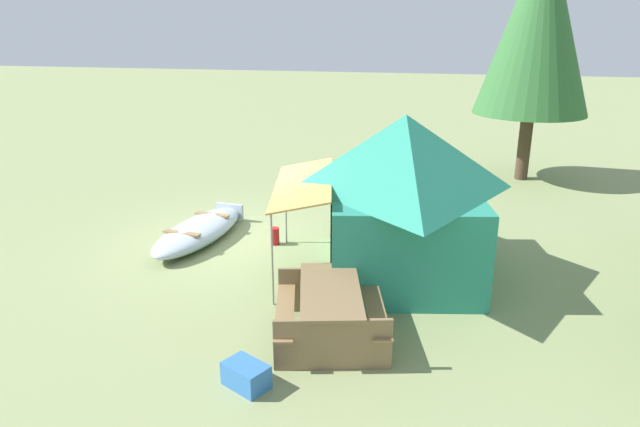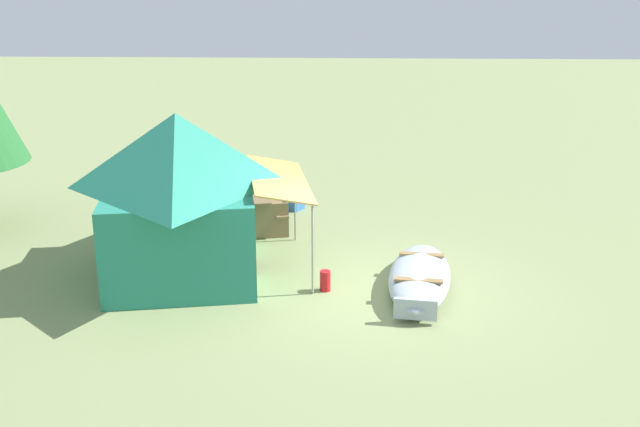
{
  "view_description": "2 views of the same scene",
  "coord_description": "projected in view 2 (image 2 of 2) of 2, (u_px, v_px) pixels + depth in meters",
  "views": [
    {
      "loc": [
        10.46,
        3.71,
        4.38
      ],
      "look_at": [
        -0.07,
        1.5,
        0.73
      ],
      "focal_mm": 32.31,
      "sensor_mm": 36.0,
      "label": 1
    },
    {
      "loc": [
        -11.61,
        0.11,
        4.98
      ],
      "look_at": [
        0.87,
        0.69,
        1.07
      ],
      "focal_mm": 41.63,
      "sensor_mm": 36.0,
      "label": 2
    }
  ],
  "objects": [
    {
      "name": "canvas_cabin_tent",
      "position": [
        180.0,
        191.0,
        12.94
      ],
      "size": [
        3.93,
        4.11,
        2.86
      ],
      "color": "#26836C",
      "rests_on": "ground_plane"
    },
    {
      "name": "beached_rowboat",
      "position": [
        420.0,
        276.0,
        12.52
      ],
      "size": [
        3.1,
        1.41,
        0.43
      ],
      "color": "#A5B1C1",
      "rests_on": "ground_plane"
    },
    {
      "name": "cooler_box",
      "position": [
        290.0,
        202.0,
        16.99
      ],
      "size": [
        0.59,
        0.67,
        0.31
      ],
      "primitive_type": "cube",
      "rotation": [
        0.0,
        0.0,
        1.07
      ],
      "color": "#316CB9",
      "rests_on": "ground_plane"
    },
    {
      "name": "picnic_table",
      "position": [
        247.0,
        205.0,
        15.61
      ],
      "size": [
        2.12,
        1.92,
        0.77
      ],
      "color": "olive",
      "rests_on": "ground_plane"
    },
    {
      "name": "ground_plane",
      "position": [
        358.0,
        289.0,
        12.55
      ],
      "size": [
        80.0,
        80.0,
        0.0
      ],
      "primitive_type": "plane",
      "color": "#83905D"
    },
    {
      "name": "fuel_can",
      "position": [
        325.0,
        281.0,
        12.46
      ],
      "size": [
        0.22,
        0.22,
        0.35
      ],
      "primitive_type": "cylinder",
      "rotation": [
        0.0,
        0.0,
        6.0
      ],
      "color": "red",
      "rests_on": "ground_plane"
    }
  ]
}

